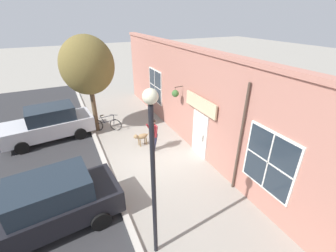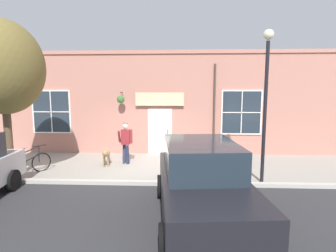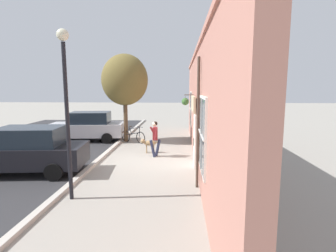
% 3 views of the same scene
% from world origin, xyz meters
% --- Properties ---
extents(ground_plane, '(90.00, 90.00, 0.00)m').
position_xyz_m(ground_plane, '(0.00, 0.00, 0.00)').
color(ground_plane, gray).
extents(curb_and_road, '(10.10, 28.00, 0.12)m').
position_xyz_m(curb_and_road, '(5.85, 0.00, 0.02)').
color(curb_and_road, '#B2ADA3').
rests_on(curb_and_road, ground_plane).
extents(storefront_facade, '(0.95, 18.00, 4.73)m').
position_xyz_m(storefront_facade, '(-2.34, 0.01, 2.37)').
color(storefront_facade, '#B27566').
rests_on(storefront_facade, ground_plane).
extents(pedestrian_walking, '(0.54, 0.55, 1.66)m').
position_xyz_m(pedestrian_walking, '(-0.40, -0.53, 0.99)').
color(pedestrian_walking, '#282D47').
rests_on(pedestrian_walking, ground_plane).
extents(dog_on_leash, '(0.99, 0.37, 0.72)m').
position_xyz_m(dog_on_leash, '(-0.01, -1.23, 0.48)').
color(dog_on_leash, '#997A51').
rests_on(dog_on_leash, ground_plane).
extents(street_tree_by_curb, '(2.68, 2.41, 5.11)m').
position_xyz_m(street_tree_by_curb, '(1.64, -3.89, 3.54)').
color(street_tree_by_curb, brown).
rests_on(street_tree_by_curb, ground_plane).
extents(leaning_bicycle, '(1.53, 0.89, 1.01)m').
position_xyz_m(leaning_bicycle, '(1.20, -3.61, 0.38)').
color(leaning_bicycle, black).
rests_on(leaning_bicycle, ground_plane).
extents(parked_car_nearest_curb, '(4.45, 2.24, 1.75)m').
position_xyz_m(parked_car_nearest_curb, '(4.00, -3.97, 0.88)').
color(parked_car_nearest_curb, '#B7B7BC').
rests_on(parked_car_nearest_curb, ground_plane).
extents(parked_car_mid_block, '(4.45, 2.24, 1.75)m').
position_xyz_m(parked_car_mid_block, '(4.12, 2.12, 0.88)').
color(parked_car_mid_block, black).
rests_on(parked_car_mid_block, ground_plane).
extents(street_lamp, '(0.32, 0.32, 4.73)m').
position_xyz_m(street_lamp, '(1.55, 4.28, 3.10)').
color(street_lamp, black).
rests_on(street_lamp, ground_plane).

